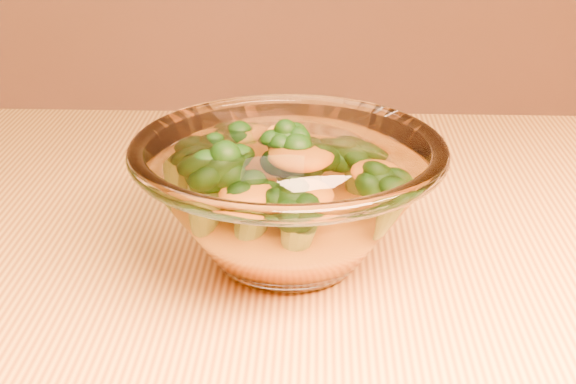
% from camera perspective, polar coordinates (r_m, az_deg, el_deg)
% --- Properties ---
extents(glass_bowl, '(0.20, 0.20, 0.09)m').
position_cam_1_polar(glass_bowl, '(0.51, -0.00, -0.44)').
color(glass_bowl, white).
rests_on(glass_bowl, table).
extents(cheese_sauce, '(0.12, 0.12, 0.03)m').
position_cam_1_polar(cheese_sauce, '(0.52, 0.00, -2.30)').
color(cheese_sauce, orange).
rests_on(cheese_sauce, glass_bowl).
extents(broccoli_heap, '(0.14, 0.12, 0.06)m').
position_cam_1_polar(broccoli_heap, '(0.51, -1.16, 0.97)').
color(broccoli_heap, black).
rests_on(broccoli_heap, cheese_sauce).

